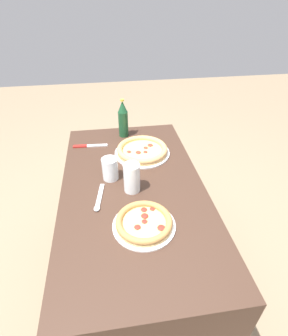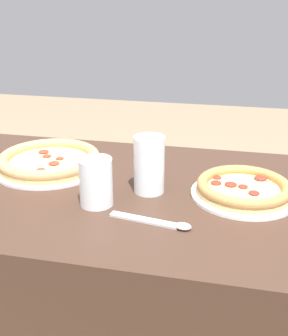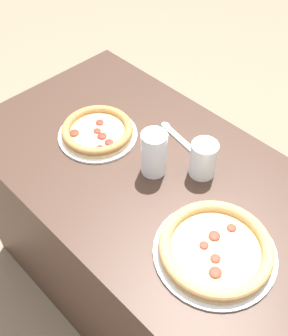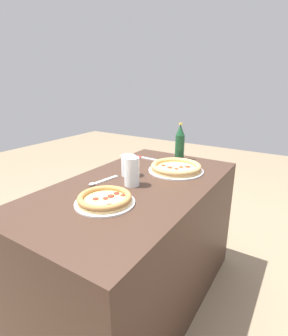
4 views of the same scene
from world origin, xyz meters
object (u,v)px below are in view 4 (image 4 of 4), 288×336
glass_lemonade (128,167)px  spoon (100,182)px  beer_bottle (180,142)px  pizza_margherita (105,199)px  glass_mango_juice (132,173)px  knife (143,158)px  pizza_salami (176,168)px

glass_lemonade → spoon: 0.18m
beer_bottle → spoon: beer_bottle is taller
pizza_margherita → glass_mango_juice: bearing=-174.5°
beer_bottle → spoon: bearing=-15.3°
pizza_margherita → knife: 0.72m
glass_lemonade → pizza_margherita: bearing=19.3°
spoon → glass_lemonade: bearing=159.1°
glass_lemonade → spoon: bearing=-20.9°
glass_lemonade → knife: size_ratio=0.56×
pizza_salami → knife: 0.34m
pizza_salami → beer_bottle: beer_bottle is taller
pizza_margherita → glass_mango_juice: (-0.24, -0.02, 0.05)m
pizza_salami → glass_mango_juice: glass_mango_juice is taller
knife → pizza_salami: bearing=68.0°
pizza_margherita → spoon: (-0.18, -0.18, -0.02)m
glass_lemonade → spoon: glass_lemonade is taller
beer_bottle → pizza_margherita: bearing=1.3°
glass_mango_juice → spoon: 0.18m
glass_lemonade → pizza_salami: bearing=137.3°
glass_lemonade → knife: 0.36m
pizza_salami → spoon: (0.38, -0.26, -0.02)m
pizza_margherita → glass_mango_juice: 0.24m
knife → spoon: bearing=6.5°
pizza_margherita → glass_lemonade: 0.37m
pizza_salami → glass_lemonade: (0.21, -0.19, 0.03)m
glass_mango_juice → spoon: bearing=-70.5°
glass_mango_juice → beer_bottle: beer_bottle is taller
spoon → pizza_margherita: bearing=45.7°
glass_lemonade → beer_bottle: size_ratio=0.48×
pizza_margherita → beer_bottle: beer_bottle is taller
pizza_salami → glass_lemonade: glass_lemonade is taller
pizza_salami → glass_mango_juice: 0.33m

